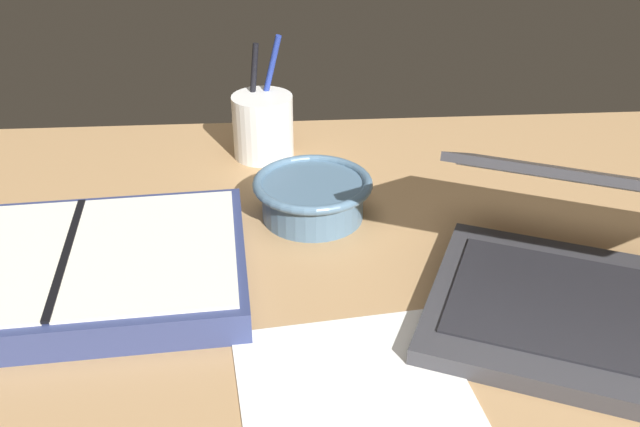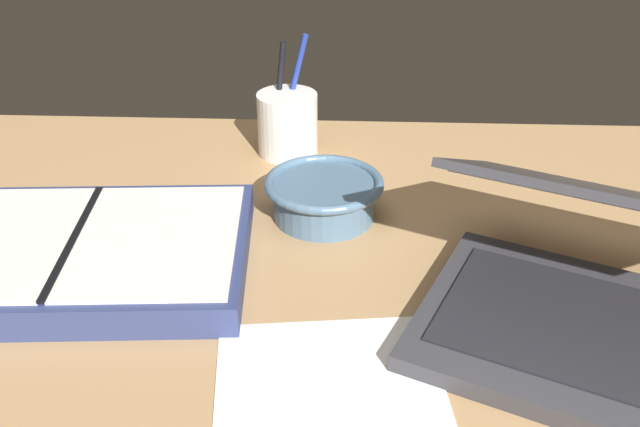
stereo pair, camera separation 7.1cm
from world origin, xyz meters
The scene contains 5 objects.
desk_top centered at (0.00, 0.00, 1.00)cm, with size 140.00×100.00×2.00cm, color tan.
laptop centered at (26.98, 0.55, 6.90)cm, with size 40.25×38.81×17.15cm.
bowl centered at (0.57, 20.85, 4.79)cm, with size 13.94×13.94×4.99cm.
pen_cup centered at (-5.13, 38.26, 6.44)cm, with size 8.22×8.22×16.40cm.
planner centered at (-24.76, 9.01, 3.81)cm, with size 36.93×26.36×3.81cm.
Camera 1 is at (-3.72, -51.80, 44.65)cm, focal length 40.00 mm.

